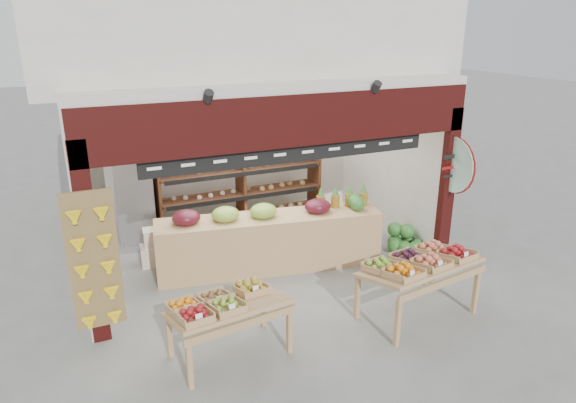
{
  "coord_description": "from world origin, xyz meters",
  "views": [
    {
      "loc": [
        -2.89,
        -7.25,
        3.9
      ],
      "look_at": [
        0.28,
        -0.2,
        1.18
      ],
      "focal_mm": 32.0,
      "sensor_mm": 36.0,
      "label": 1
    }
  ],
  "objects_px": {
    "back_shelving": "(240,173)",
    "display_table_right": "(420,264)",
    "refrigerator": "(132,195)",
    "mid_counter": "(269,240)",
    "watermelon_pile": "(404,241)",
    "cardboard_stack": "(168,249)",
    "display_table_left": "(220,306)"
  },
  "relations": [
    {
      "from": "cardboard_stack",
      "to": "mid_counter",
      "type": "bearing_deg",
      "value": -31.63
    },
    {
      "from": "display_table_left",
      "to": "watermelon_pile",
      "type": "relative_size",
      "value": 2.23
    },
    {
      "from": "refrigerator",
      "to": "display_table_right",
      "type": "xyz_separation_m",
      "value": [
        3.19,
        -4.09,
        -0.17
      ]
    },
    {
      "from": "refrigerator",
      "to": "mid_counter",
      "type": "distance_m",
      "value": 2.69
    },
    {
      "from": "watermelon_pile",
      "to": "display_table_left",
      "type": "bearing_deg",
      "value": -157.68
    },
    {
      "from": "back_shelving",
      "to": "cardboard_stack",
      "type": "xyz_separation_m",
      "value": [
        -1.57,
        -0.67,
        -0.99
      ]
    },
    {
      "from": "back_shelving",
      "to": "display_table_right",
      "type": "height_order",
      "value": "back_shelving"
    },
    {
      "from": "refrigerator",
      "to": "display_table_left",
      "type": "height_order",
      "value": "refrigerator"
    },
    {
      "from": "watermelon_pile",
      "to": "mid_counter",
      "type": "bearing_deg",
      "value": 170.59
    },
    {
      "from": "mid_counter",
      "to": "display_table_left",
      "type": "xyz_separation_m",
      "value": [
        -1.44,
        -2.0,
        0.2
      ]
    },
    {
      "from": "refrigerator",
      "to": "cardboard_stack",
      "type": "bearing_deg",
      "value": -56.22
    },
    {
      "from": "cardboard_stack",
      "to": "display_table_right",
      "type": "relative_size",
      "value": 0.57
    },
    {
      "from": "display_table_left",
      "to": "watermelon_pile",
      "type": "distance_m",
      "value": 4.23
    },
    {
      "from": "display_table_right",
      "to": "refrigerator",
      "type": "bearing_deg",
      "value": 127.94
    },
    {
      "from": "back_shelving",
      "to": "display_table_right",
      "type": "bearing_deg",
      "value": -72.2
    },
    {
      "from": "refrigerator",
      "to": "cardboard_stack",
      "type": "distance_m",
      "value": 1.26
    },
    {
      "from": "mid_counter",
      "to": "display_table_left",
      "type": "distance_m",
      "value": 2.47
    },
    {
      "from": "mid_counter",
      "to": "display_table_left",
      "type": "height_order",
      "value": "mid_counter"
    },
    {
      "from": "display_table_left",
      "to": "display_table_right",
      "type": "height_order",
      "value": "display_table_right"
    },
    {
      "from": "refrigerator",
      "to": "mid_counter",
      "type": "relative_size",
      "value": 0.52
    },
    {
      "from": "display_table_right",
      "to": "cardboard_stack",
      "type": "bearing_deg",
      "value": 131.7
    },
    {
      "from": "refrigerator",
      "to": "display_table_right",
      "type": "relative_size",
      "value": 1.13
    },
    {
      "from": "refrigerator",
      "to": "display_table_left",
      "type": "distance_m",
      "value": 3.9
    },
    {
      "from": "back_shelving",
      "to": "cardboard_stack",
      "type": "distance_m",
      "value": 1.97
    },
    {
      "from": "refrigerator",
      "to": "cardboard_stack",
      "type": "relative_size",
      "value": 1.99
    },
    {
      "from": "mid_counter",
      "to": "display_table_left",
      "type": "bearing_deg",
      "value": -125.82
    },
    {
      "from": "mid_counter",
      "to": "display_table_right",
      "type": "xyz_separation_m",
      "value": [
        1.3,
        -2.22,
        0.3
      ]
    },
    {
      "from": "cardboard_stack",
      "to": "watermelon_pile",
      "type": "height_order",
      "value": "cardboard_stack"
    },
    {
      "from": "display_table_right",
      "to": "back_shelving",
      "type": "bearing_deg",
      "value": 107.8
    },
    {
      "from": "back_shelving",
      "to": "watermelon_pile",
      "type": "relative_size",
      "value": 4.68
    },
    {
      "from": "display_table_left",
      "to": "watermelon_pile",
      "type": "xyz_separation_m",
      "value": [
        3.88,
        1.59,
        -0.51
      ]
    },
    {
      "from": "display_table_right",
      "to": "watermelon_pile",
      "type": "height_order",
      "value": "display_table_right"
    }
  ]
}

